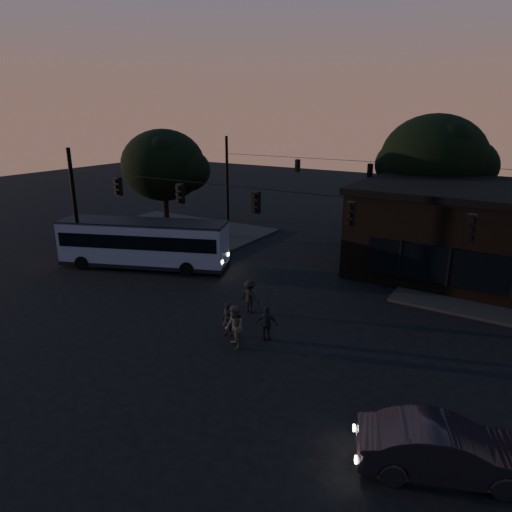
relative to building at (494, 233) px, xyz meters
The scene contains 13 objects.
ground 18.53m from the building, 119.40° to the right, with size 120.00×120.00×0.00m, color black.
sidewalk_far_left 23.23m from the building, behind, with size 14.00×10.00×0.15m, color black.
building is the anchor object (origin of this frame).
tree_behind 8.57m from the building, 129.68° to the left, with size 7.60×7.60×9.43m.
tree_left 23.37m from the building, behind, with size 6.40×6.40×8.30m.
signal_rig_near 15.08m from the building, 126.93° to the right, with size 26.24×0.30×7.50m.
signal_rig_far 9.97m from the building, 155.90° to the left, with size 26.24×0.30×7.50m.
bus 21.18m from the building, 153.02° to the right, with size 10.80×6.29×3.00m.
car 18.16m from the building, 87.44° to the right, with size 1.63×4.67×1.54m, color black.
pedestrian_a 17.15m from the building, 121.38° to the right, with size 0.57×0.37×1.55m, color black.
pedestrian_b 17.34m from the building, 117.66° to the right, with size 0.91×0.71×1.88m, color #3B3A36.
pedestrian_c 15.87m from the building, 117.09° to the right, with size 0.93×0.39×1.59m, color black.
pedestrian_d 15.28m from the building, 128.19° to the right, with size 1.10×0.63×1.71m, color black.
Camera 1 is at (10.83, -13.40, 9.48)m, focal length 32.00 mm.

